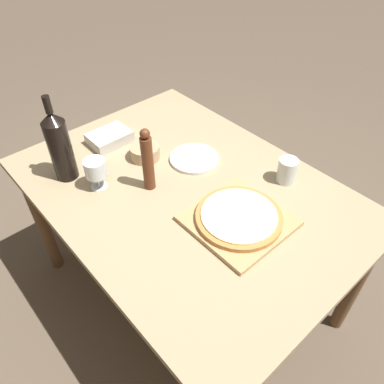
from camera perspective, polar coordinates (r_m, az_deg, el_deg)
name	(u,v)px	position (r m, az deg, el deg)	size (l,w,h in m)	color
ground_plane	(188,291)	(2.07, -0.66, -14.89)	(12.00, 12.00, 0.00)	brown
dining_table	(186,205)	(1.56, -0.85, -1.92)	(0.99, 1.37, 0.74)	#9E8966
cutting_board	(238,220)	(1.37, 7.08, -4.32)	(0.33, 0.33, 0.02)	tan
pizza	(239,217)	(1.36, 7.15, -3.74)	(0.31, 0.31, 0.02)	#BC7A3D
wine_bottle	(59,146)	(1.55, -19.55, 6.69)	(0.09, 0.09, 0.36)	black
pepper_mill	(148,161)	(1.43, -6.79, 4.75)	(0.05, 0.05, 0.27)	#5B2D19
wine_glass	(95,169)	(1.49, -14.51, 3.41)	(0.09, 0.09, 0.13)	silver
small_bowl	(144,152)	(1.65, -7.26, 6.02)	(0.13, 0.13, 0.06)	tan
drinking_tumbler	(287,170)	(1.55, 14.28, 3.20)	(0.08, 0.08, 0.10)	silver
dinner_plate	(194,159)	(1.64, 0.34, 5.13)	(0.21, 0.21, 0.01)	silver
food_container	(110,138)	(1.77, -12.44, 8.05)	(0.18, 0.14, 0.05)	#BCB7AD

